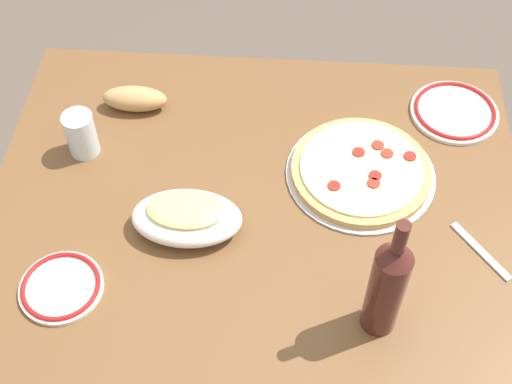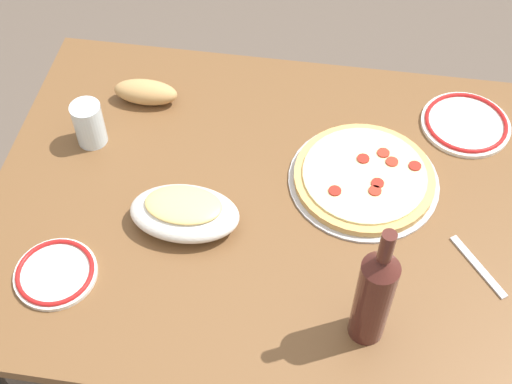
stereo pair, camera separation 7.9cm
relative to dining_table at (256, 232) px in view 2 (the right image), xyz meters
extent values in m
plane|color=brown|center=(0.00, 0.00, -0.63)|extent=(8.00, 8.00, 0.00)
cube|color=brown|center=(0.00, 0.00, 0.11)|extent=(1.21, 0.96, 0.03)
cylinder|color=#33302D|center=(-0.54, -0.42, -0.27)|extent=(0.07, 0.07, 0.72)
cylinder|color=#33302D|center=(0.54, -0.42, -0.27)|extent=(0.07, 0.07, 0.72)
cylinder|color=#B7B7BC|center=(-0.24, -0.09, 0.13)|extent=(0.35, 0.35, 0.01)
cylinder|color=tan|center=(-0.24, -0.09, 0.14)|extent=(0.32, 0.32, 0.02)
cylinder|color=beige|center=(-0.24, -0.09, 0.15)|extent=(0.28, 0.28, 0.01)
cylinder|color=maroon|center=(-0.35, -0.13, 0.16)|extent=(0.03, 0.03, 0.00)
cylinder|color=#B22D1E|center=(-0.30, -0.13, 0.16)|extent=(0.03, 0.03, 0.00)
cylinder|color=maroon|center=(-0.17, -0.03, 0.16)|extent=(0.03, 0.03, 0.00)
cylinder|color=#B22D1E|center=(-0.26, -0.04, 0.16)|extent=(0.03, 0.03, 0.00)
cylinder|color=maroon|center=(-0.23, -0.13, 0.16)|extent=(0.03, 0.03, 0.00)
cylinder|color=#B22D1E|center=(-0.27, -0.16, 0.16)|extent=(0.03, 0.03, 0.00)
cylinder|color=maroon|center=(-0.27, -0.06, 0.16)|extent=(0.03, 0.03, 0.00)
ellipsoid|color=white|center=(0.14, 0.09, 0.16)|extent=(0.24, 0.15, 0.07)
ellipsoid|color=#AD2819|center=(0.14, 0.09, 0.17)|extent=(0.20, 0.12, 0.03)
ellipsoid|color=#EACC75|center=(0.14, 0.09, 0.19)|extent=(0.17, 0.10, 0.02)
cylinder|color=#471E19|center=(-0.26, 0.29, 0.24)|extent=(0.07, 0.07, 0.23)
cone|color=#471E19|center=(-0.26, 0.29, 0.37)|extent=(0.07, 0.07, 0.03)
cylinder|color=#471E19|center=(-0.26, 0.29, 0.42)|extent=(0.03, 0.03, 0.07)
cylinder|color=silver|center=(0.42, -0.12, 0.18)|extent=(0.07, 0.07, 0.11)
cylinder|color=white|center=(-0.47, -0.31, 0.13)|extent=(0.22, 0.22, 0.01)
torus|color=red|center=(-0.47, -0.31, 0.14)|extent=(0.20, 0.20, 0.01)
cylinder|color=white|center=(0.38, 0.26, 0.13)|extent=(0.17, 0.17, 0.01)
torus|color=red|center=(0.38, 0.26, 0.14)|extent=(0.16, 0.16, 0.01)
ellipsoid|color=tan|center=(0.32, -0.27, 0.15)|extent=(0.16, 0.07, 0.06)
cube|color=#B7B7BC|center=(-0.49, 0.10, 0.13)|extent=(0.11, 0.15, 0.00)
camera|label=1|loc=(-0.07, 0.97, 1.39)|focal=49.77mm
camera|label=2|loc=(-0.15, 0.96, 1.39)|focal=49.77mm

